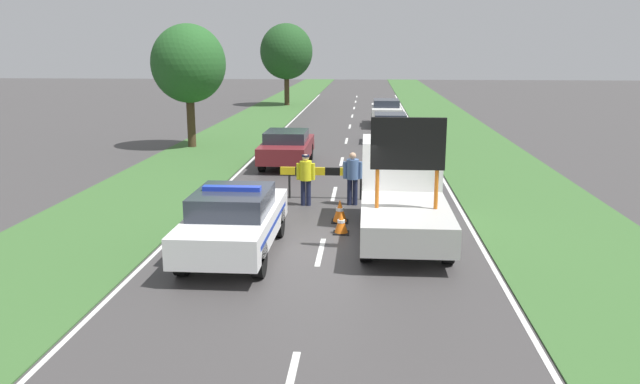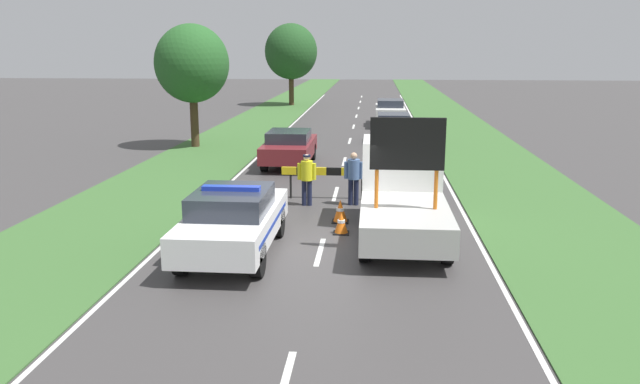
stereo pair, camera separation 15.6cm
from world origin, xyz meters
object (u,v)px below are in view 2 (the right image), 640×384
queued_car_hatch_blue (393,128)px  roadside_tree_near_left (192,64)px  traffic_cone_centre_front (340,211)px  roadside_tree_near_right (291,52)px  police_car (234,220)px  queued_car_wagon_maroon (289,147)px  pedestrian_civilian (354,174)px  road_barrier (326,173)px  queued_car_van_white (390,112)px  work_truck (403,191)px  police_officer (307,175)px  traffic_cone_near_police (341,223)px

queued_car_hatch_blue → roadside_tree_near_left: roadside_tree_near_left is taller
traffic_cone_centre_front → roadside_tree_near_right: roadside_tree_near_right is taller
police_car → queued_car_wagon_maroon: 11.08m
pedestrian_civilian → roadside_tree_near_right: size_ratio=0.24×
road_barrier → queued_car_van_white: bearing=80.7°
work_truck → queued_car_wagon_maroon: 9.97m
pedestrian_civilian → work_truck: bearing=-41.1°
pedestrian_civilian → police_car: bearing=-94.5°
roadside_tree_near_left → police_car: bearing=-71.0°
police_officer → traffic_cone_centre_front: size_ratio=2.50×
police_officer → queued_car_hatch_blue: size_ratio=0.36×
traffic_cone_centre_front → queued_car_wagon_maroon: 8.58m
work_truck → police_officer: 3.78m
pedestrian_civilian → police_officer: bearing=-149.4°
work_truck → queued_car_wagon_maroon: size_ratio=1.20×
traffic_cone_near_police → roadside_tree_near_right: roadside_tree_near_right is taller
police_car → traffic_cone_centre_front: police_car is taller
police_car → queued_car_van_white: police_car is taller
work_truck → roadside_tree_near_left: size_ratio=0.92×
traffic_cone_near_police → queued_car_hatch_blue: 15.92m
queued_car_hatch_blue → roadside_tree_near_right: roadside_tree_near_right is taller
queued_car_wagon_maroon → queued_car_hatch_blue: 7.84m
queued_car_wagon_maroon → roadside_tree_near_right: 27.02m
police_car → roadside_tree_near_left: 16.57m
queued_car_hatch_blue → queued_car_van_white: size_ratio=0.94×
traffic_cone_centre_front → roadside_tree_near_left: size_ratio=0.11×
police_car → roadside_tree_near_right: bearing=91.0°
work_truck → queued_car_hatch_blue: work_truck is taller
police_officer → traffic_cone_near_police: (1.18, -2.82, -0.65)m
queued_car_wagon_maroon → pedestrian_civilian: bearing=113.9°
police_car → roadside_tree_near_right: 37.98m
road_barrier → traffic_cone_near_police: 3.80m
police_officer → traffic_cone_centre_front: (1.10, -1.75, -0.62)m
police_car → traffic_cone_centre_front: (2.28, 2.88, -0.50)m
work_truck → police_officer: (-2.71, 2.63, -0.17)m
road_barrier → queued_car_hatch_blue: (2.41, 12.11, -0.07)m
roadside_tree_near_left → roadside_tree_near_right: bearing=85.6°
traffic_cone_near_police → queued_car_van_white: size_ratio=0.12×
roadside_tree_near_right → police_car: bearing=-84.5°
traffic_cone_near_police → queued_car_hatch_blue: (1.75, 15.81, 0.47)m
work_truck → roadside_tree_near_right: bearing=-76.2°
road_barrier → queued_car_wagon_maroon: 5.89m
police_car → roadside_tree_near_left: roadside_tree_near_left is taller
work_truck → queued_car_wagon_maroon: (-4.10, 9.08, -0.34)m
pedestrian_civilian → traffic_cone_centre_front: (-0.29, -1.92, -0.63)m
police_officer → queued_car_van_white: queued_car_van_white is taller
queued_car_hatch_blue → roadside_tree_near_left: size_ratio=0.76×
queued_car_van_white → police_officer: bearing=81.7°
queued_car_wagon_maroon → queued_car_hatch_blue: queued_car_hatch_blue is taller
queued_car_wagon_maroon → queued_car_hatch_blue: bearing=-123.4°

